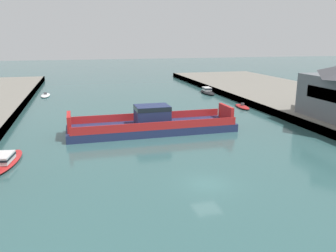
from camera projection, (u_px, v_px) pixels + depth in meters
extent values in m
plane|color=#335B5B|center=(207.00, 184.00, 32.04)|extent=(400.00, 400.00, 0.00)
cube|color=#423D38|center=(288.00, 118.00, 55.90)|extent=(0.30, 140.00, 1.26)
cube|color=navy|center=(152.00, 128.00, 49.78)|extent=(24.03, 6.76, 1.10)
cube|color=red|center=(148.00, 116.00, 52.45)|extent=(22.98, 0.44, 1.10)
cube|color=red|center=(157.00, 126.00, 46.56)|extent=(22.98, 0.44, 1.10)
cube|color=navy|center=(152.00, 115.00, 49.30)|extent=(4.84, 3.60, 2.79)
cube|color=black|center=(152.00, 108.00, 49.04)|extent=(4.88, 3.64, 0.60)
cube|color=red|center=(226.00, 113.00, 52.31)|extent=(0.56, 4.51, 2.20)
cube|color=red|center=(69.00, 122.00, 46.43)|extent=(0.56, 4.51, 2.20)
ellipsoid|color=black|center=(208.00, 92.00, 84.46)|extent=(2.90, 8.19, 0.59)
cube|color=silver|center=(207.00, 89.00, 84.86)|extent=(1.87, 2.91, 0.87)
cube|color=black|center=(207.00, 89.00, 84.83)|extent=(1.92, 3.00, 0.26)
ellipsoid|color=white|center=(45.00, 95.00, 80.61)|extent=(2.04, 6.58, 0.40)
cube|color=#4C4C51|center=(45.00, 93.00, 80.50)|extent=(0.70, 0.40, 0.50)
ellipsoid|color=red|center=(6.00, 162.00, 37.10)|extent=(3.49, 8.57, 0.51)
cube|color=silver|center=(3.00, 158.00, 36.34)|extent=(2.03, 3.11, 0.80)
cube|color=black|center=(3.00, 157.00, 36.31)|extent=(2.09, 3.20, 0.24)
ellipsoid|color=red|center=(242.00, 107.00, 67.03)|extent=(2.23, 5.63, 0.47)
cube|color=#4C4C51|center=(243.00, 104.00, 66.91)|extent=(0.66, 0.45, 0.50)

